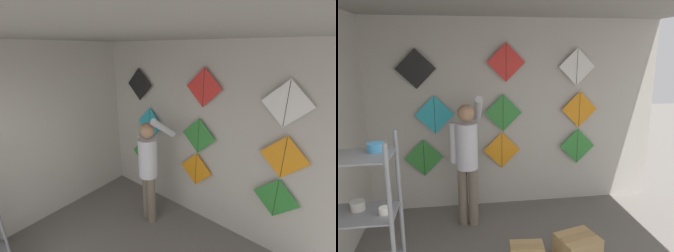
# 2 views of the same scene
# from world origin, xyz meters

# --- Properties ---
(back_panel) EXTENTS (4.73, 0.06, 2.80)m
(back_panel) POSITION_xyz_m (0.00, 3.49, 1.40)
(back_panel) COLOR #BCB7AD
(back_panel) RESTS_ON ground
(shelf_rack) EXTENTS (0.79, 0.38, 1.80)m
(shelf_rack) POSITION_xyz_m (-1.52, 0.91, 1.02)
(shelf_rack) COLOR slate
(shelf_rack) RESTS_ON ground
(shopkeeper) EXTENTS (0.44, 0.57, 1.78)m
(shopkeeper) POSITION_xyz_m (-0.58, 2.89, 1.00)
(shopkeeper) COLOR #726656
(shopkeeper) RESTS_ON ground
(cardboard_box) EXTENTS (0.51, 0.46, 0.36)m
(cardboard_box) POSITION_xyz_m (0.58, 1.81, 0.17)
(cardboard_box) COLOR tan
(cardboard_box) RESTS_ON ground
(kite_0) EXTENTS (0.55, 0.01, 0.55)m
(kite_0) POSITION_xyz_m (-1.19, 3.40, 0.81)
(kite_0) COLOR #338C38
(kite_1) EXTENTS (0.55, 0.01, 0.55)m
(kite_1) POSITION_xyz_m (-0.04, 3.40, 0.88)
(kite_1) COLOR orange
(kite_2) EXTENTS (0.55, 0.01, 0.55)m
(kite_2) POSITION_xyz_m (1.14, 3.40, 0.89)
(kite_2) COLOR #338C38
(kite_3) EXTENTS (0.55, 0.01, 0.55)m
(kite_3) POSITION_xyz_m (-1.01, 3.40, 1.45)
(kite_3) COLOR #28B2C6
(kite_4) EXTENTS (0.55, 0.01, 0.55)m
(kite_4) POSITION_xyz_m (-0.03, 3.40, 1.45)
(kite_4) COLOR #338C38
(kite_5) EXTENTS (0.55, 0.01, 0.55)m
(kite_5) POSITION_xyz_m (1.14, 3.40, 1.47)
(kite_5) COLOR orange
(kite_6) EXTENTS (0.55, 0.01, 0.55)m
(kite_6) POSITION_xyz_m (-1.23, 3.40, 2.10)
(kite_6) COLOR black
(kite_7) EXTENTS (0.55, 0.01, 0.55)m
(kite_7) POSITION_xyz_m (0.02, 3.40, 2.18)
(kite_7) COLOR red
(kite_8) EXTENTS (0.55, 0.01, 0.55)m
(kite_8) POSITION_xyz_m (1.08, 3.40, 2.11)
(kite_8) COLOR white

